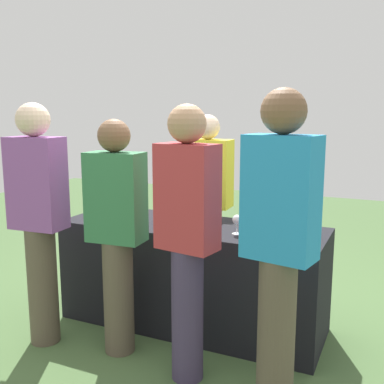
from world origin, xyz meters
name	(u,v)px	position (x,y,z in m)	size (l,w,h in m)	color
ground_plane	(192,323)	(0.00, 0.00, 0.00)	(12.00, 12.00, 0.00)	#476638
tasting_table	(192,275)	(0.00, 0.00, 0.40)	(1.99, 0.68, 0.80)	black
wine_bottle_0	(172,204)	(-0.24, 0.14, 0.91)	(0.07, 0.07, 0.31)	black
wine_bottle_1	(213,210)	(0.14, 0.09, 0.90)	(0.07, 0.07, 0.31)	black
wine_bottle_2	(250,212)	(0.41, 0.14, 0.91)	(0.07, 0.07, 0.31)	black
wine_bottle_3	(301,217)	(0.79, 0.13, 0.91)	(0.07, 0.07, 0.30)	black
wine_glass_0	(128,208)	(-0.49, -0.12, 0.91)	(0.07, 0.07, 0.15)	silver
wine_glass_1	(158,209)	(-0.26, -0.07, 0.90)	(0.07, 0.07, 0.15)	silver
wine_glass_2	(171,211)	(-0.15, -0.05, 0.90)	(0.07, 0.07, 0.14)	silver
wine_glass_3	(210,218)	(0.19, -0.11, 0.89)	(0.07, 0.07, 0.13)	silver
wine_glass_4	(237,220)	(0.40, -0.12, 0.89)	(0.07, 0.07, 0.14)	silver
wine_glass_5	(264,222)	(0.58, -0.09, 0.90)	(0.06, 0.06, 0.14)	silver
ice_bucket	(273,217)	(0.61, 0.03, 0.90)	(0.23, 0.23, 0.22)	silver
server_pouring	(207,199)	(-0.15, 0.65, 0.87)	(0.43, 0.25, 1.61)	black
guest_0	(39,215)	(-0.85, -0.69, 0.93)	(0.39, 0.23, 1.70)	brown
guest_1	(117,229)	(-0.28, -0.58, 0.87)	(0.39, 0.23, 1.59)	brown
guest_2	(187,232)	(0.28, -0.68, 0.93)	(0.38, 0.25, 1.68)	#3F3351
guest_3	(279,239)	(0.85, -0.74, 0.97)	(0.41, 0.27, 1.76)	brown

